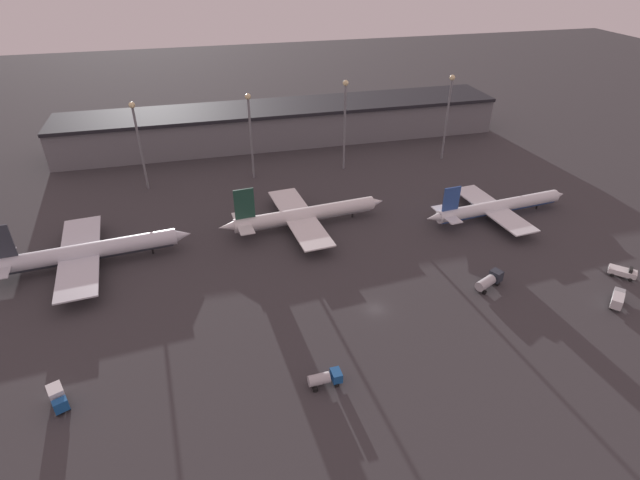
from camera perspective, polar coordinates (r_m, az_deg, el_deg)
The scene contains 14 objects.
ground at distance 106.15m, azimuth 6.34°, elevation -7.85°, with size 600.00×600.00×0.00m, color #383538.
terminal_building at distance 191.27m, azimuth -4.18°, elevation 13.15°, with size 160.57×22.71×13.42m.
airplane_0 at distance 128.84m, azimuth -25.19°, elevation -1.29°, with size 48.27×37.02×13.75m.
airplane_1 at distance 132.81m, azimuth -1.86°, elevation 2.88°, with size 46.06×34.41×13.45m.
airplane_2 at distance 145.73m, azimuth 19.62°, elevation 3.58°, with size 45.07×29.39×11.51m.
service_vehicle_0 at distance 89.44m, azimuth 0.57°, elevation -15.53°, with size 5.96×2.69×2.67m.
service_vehicle_1 at distance 133.36m, azimuth 31.31°, elevation -3.13°, with size 5.90×5.88×2.73m.
service_vehicle_2 at distance 122.73m, azimuth 30.88°, elevation -5.80°, with size 6.15×5.88×2.85m.
service_vehicle_3 at distance 96.44m, azimuth -27.78°, elevation -15.62°, with size 3.89×5.21×3.56m.
service_vehicle_4 at distance 116.56m, azimuth 18.78°, elevation -4.42°, with size 7.71×5.28×3.23m.
lamp_post_0 at distance 157.40m, azimuth -20.08°, elevation 11.12°, with size 1.80×1.80×26.83m.
lamp_post_1 at distance 157.20m, azimuth -7.99°, elevation 12.73°, with size 1.80×1.80×27.01m.
lamp_post_2 at distance 162.60m, azimuth 2.86°, elevation 14.05°, with size 1.80×1.80×29.08m.
lamp_post_3 at distance 176.09m, azimuth 14.45°, elevation 14.41°, with size 1.80×1.80×28.55m.
Camera 1 is at (-31.22, -76.05, 67.16)m, focal length 28.00 mm.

